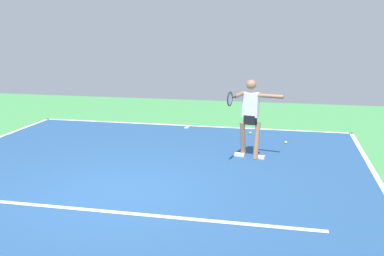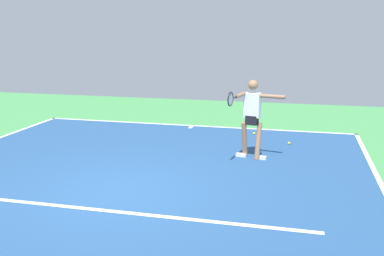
% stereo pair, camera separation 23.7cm
% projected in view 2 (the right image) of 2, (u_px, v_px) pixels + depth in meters
% --- Properties ---
extents(ground_plane, '(20.26, 20.26, 0.00)m').
position_uv_depth(ground_plane, '(118.00, 191.00, 7.71)').
color(ground_plane, '#428E4C').
extents(court_surface, '(9.13, 11.03, 0.00)m').
position_uv_depth(court_surface, '(118.00, 191.00, 7.71)').
color(court_surface, navy).
rests_on(court_surface, ground_plane).
extents(court_line_baseline_near, '(9.13, 0.10, 0.01)m').
position_uv_depth(court_line_baseline_near, '(193.00, 126.00, 12.89)').
color(court_line_baseline_near, white).
rests_on(court_line_baseline_near, ground_plane).
extents(court_line_service, '(6.84, 0.10, 0.01)m').
position_uv_depth(court_line_service, '(97.00, 210.00, 6.92)').
color(court_line_service, white).
rests_on(court_line_service, ground_plane).
extents(court_line_centre_mark, '(0.10, 0.30, 0.01)m').
position_uv_depth(court_line_centre_mark, '(191.00, 127.00, 12.70)').
color(court_line_centre_mark, white).
rests_on(court_line_centre_mark, ground_plane).
extents(tennis_player, '(1.08, 1.14, 1.72)m').
position_uv_depth(tennis_player, '(252.00, 114.00, 9.45)').
color(tennis_player, '#9E7051').
rests_on(tennis_player, ground_plane).
extents(tennis_ball_by_sideline, '(0.07, 0.07, 0.07)m').
position_uv_depth(tennis_ball_by_sideline, '(254.00, 133.00, 11.81)').
color(tennis_ball_by_sideline, '#C6E53D').
rests_on(tennis_ball_by_sideline, ground_plane).
extents(tennis_ball_centre_court, '(0.07, 0.07, 0.07)m').
position_uv_depth(tennis_ball_centre_court, '(289.00, 143.00, 10.80)').
color(tennis_ball_centre_court, yellow).
rests_on(tennis_ball_centre_court, ground_plane).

